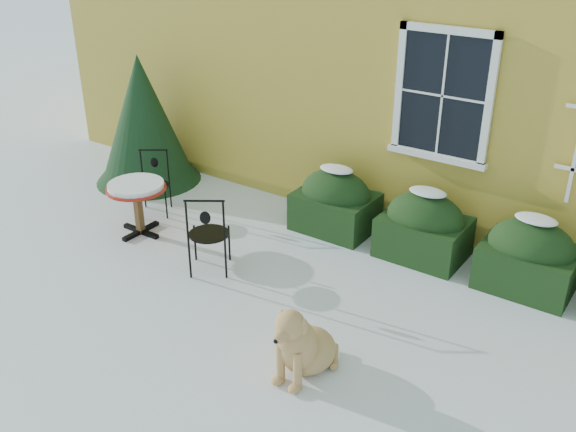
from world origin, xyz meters
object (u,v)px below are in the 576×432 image
Objects in this scene: evergreen_shrub at (145,132)px; patio_chair_near at (208,233)px; dog at (301,345)px; bistro_table at (136,192)px; patio_chair_far at (154,183)px.

evergreen_shrub is 3.15m from patio_chair_near.
patio_chair_near is 2.20m from dog.
bistro_table is 3.61m from dog.
patio_chair_far is 0.98× the size of dog.
bistro_table is at bearing -42.24° from patio_chair_near.
dog is at bearing -18.69° from bistro_table.
patio_chair_near is (1.43, -0.20, -0.10)m from bistro_table.
evergreen_shrub reaches higher than dog.
dog is (4.68, -2.54, -0.48)m from evergreen_shrub.
dog is at bearing -60.87° from patio_chair_far.
evergreen_shrub reaches higher than patio_chair_far.
patio_chair_near is at bearing -8.05° from bistro_table.
bistro_table is (1.27, -1.38, -0.20)m from evergreen_shrub.
evergreen_shrub is 1.89m from bistro_table.
evergreen_shrub reaches higher than bistro_table.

